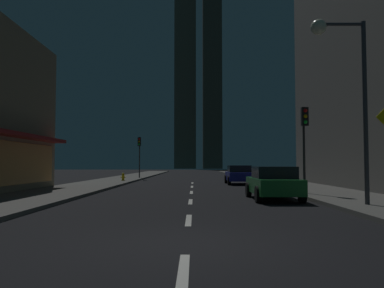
% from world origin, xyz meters
% --- Properties ---
extents(ground_plane, '(78.00, 136.00, 0.10)m').
position_xyz_m(ground_plane, '(0.00, 32.00, -0.05)').
color(ground_plane, black).
extents(sidewalk_right, '(4.00, 76.00, 0.15)m').
position_xyz_m(sidewalk_right, '(7.00, 32.00, 0.07)').
color(sidewalk_right, '#605E59').
rests_on(sidewalk_right, ground).
extents(sidewalk_left, '(4.00, 76.00, 0.15)m').
position_xyz_m(sidewalk_left, '(-7.00, 32.00, 0.07)').
color(sidewalk_left, '#605E59').
rests_on(sidewalk_left, ground).
extents(lane_marking_center, '(0.16, 28.20, 0.01)m').
position_xyz_m(lane_marking_center, '(0.00, 11.00, 0.01)').
color(lane_marking_center, silver).
rests_on(lane_marking_center, ground).
extents(skyscraper_distant_tall, '(7.16, 6.34, 67.95)m').
position_xyz_m(skyscraper_distant_tall, '(-2.88, 121.73, 33.97)').
color(skyscraper_distant_tall, brown).
rests_on(skyscraper_distant_tall, ground).
extents(skyscraper_distant_mid, '(6.15, 8.79, 77.67)m').
position_xyz_m(skyscraper_distant_mid, '(6.10, 120.21, 38.84)').
color(skyscraper_distant_mid, '#484436').
rests_on(skyscraper_distant_mid, ground).
extents(car_parked_near, '(1.98, 4.24, 1.45)m').
position_xyz_m(car_parked_near, '(3.60, 9.34, 0.74)').
color(car_parked_near, '#1E722D').
rests_on(car_parked_near, ground).
extents(car_parked_far, '(1.98, 4.24, 1.45)m').
position_xyz_m(car_parked_far, '(3.60, 22.30, 0.74)').
color(car_parked_far, navy).
rests_on(car_parked_far, ground).
extents(fire_hydrant_far_left, '(0.42, 0.30, 0.65)m').
position_xyz_m(fire_hydrant_far_left, '(-5.90, 25.32, 0.45)').
color(fire_hydrant_far_left, gold).
rests_on(fire_hydrant_far_left, sidewalk_left).
extents(traffic_light_near_right, '(0.32, 0.48, 4.20)m').
position_xyz_m(traffic_light_near_right, '(5.50, 11.11, 3.19)').
color(traffic_light_near_right, '#2D2D2D').
rests_on(traffic_light_near_right, sidewalk_right).
extents(traffic_light_far_left, '(0.32, 0.48, 4.20)m').
position_xyz_m(traffic_light_far_left, '(-5.50, 32.11, 3.19)').
color(traffic_light_far_left, '#2D2D2D').
rests_on(traffic_light_far_left, sidewalk_left).
extents(street_lamp_right, '(1.96, 0.56, 6.58)m').
position_xyz_m(street_lamp_right, '(5.38, 6.02, 5.07)').
color(street_lamp_right, '#38383D').
rests_on(street_lamp_right, sidewalk_right).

